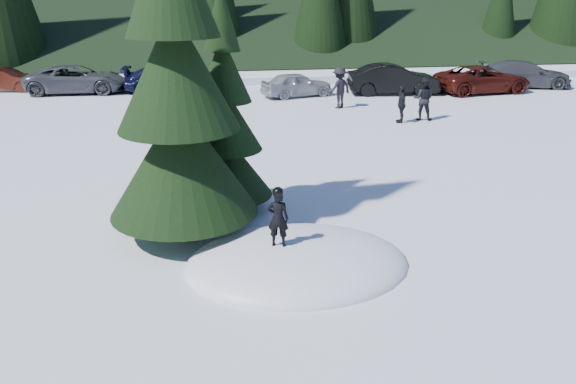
{
  "coord_description": "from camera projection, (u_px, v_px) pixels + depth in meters",
  "views": [
    {
      "loc": [
        -1.7,
        -9.88,
        5.18
      ],
      "look_at": [
        0.0,
        1.23,
        1.1
      ],
      "focal_mm": 35.0,
      "sensor_mm": 36.0,
      "label": 1
    }
  ],
  "objects": [
    {
      "name": "adult_0",
      "position": [
        423.0,
        99.0,
        23.24
      ],
      "size": [
        1.05,
        0.96,
        1.76
      ],
      "primitive_type": "imported",
      "rotation": [
        0.0,
        0.0,
        2.72
      ],
      "color": "black",
      "rests_on": "ground"
    },
    {
      "name": "adult_1",
      "position": [
        401.0,
        104.0,
        22.81
      ],
      "size": [
        0.53,
        0.94,
        1.5
      ],
      "primitive_type": "imported",
      "rotation": [
        0.0,
        0.0,
        4.52
      ],
      "color": "black",
      "rests_on": "ground"
    },
    {
      "name": "adult_2",
      "position": [
        340.0,
        88.0,
        25.56
      ],
      "size": [
        1.38,
        1.17,
        1.86
      ],
      "primitive_type": "imported",
      "rotation": [
        0.0,
        0.0,
        3.63
      ],
      "color": "black",
      "rests_on": "ground"
    },
    {
      "name": "car_3",
      "position": [
        170.0,
        79.0,
        29.55
      ],
      "size": [
        4.88,
        2.18,
        1.39
      ],
      "primitive_type": "imported",
      "rotation": [
        0.0,
        0.0,
        1.52
      ],
      "color": "black",
      "rests_on": "ground"
    },
    {
      "name": "car_2",
      "position": [
        77.0,
        79.0,
        29.36
      ],
      "size": [
        5.23,
        2.52,
        1.44
      ],
      "primitive_type": "imported",
      "rotation": [
        0.0,
        0.0,
        1.54
      ],
      "color": "#4A4D51",
      "rests_on": "ground"
    },
    {
      "name": "child_skier",
      "position": [
        278.0,
        218.0,
        10.73
      ],
      "size": [
        0.47,
        0.37,
        1.12
      ],
      "primitive_type": "imported",
      "rotation": [
        0.0,
        0.0,
        2.86
      ],
      "color": "black",
      "rests_on": "snow_mound"
    },
    {
      "name": "car_6",
      "position": [
        482.0,
        79.0,
        29.47
      ],
      "size": [
        5.31,
        2.98,
        1.4
      ],
      "primitive_type": "imported",
      "rotation": [
        0.0,
        0.0,
        1.71
      ],
      "color": "#3F110B",
      "rests_on": "ground"
    },
    {
      "name": "snow_mound",
      "position": [
        297.0,
        264.0,
        11.19
      ],
      "size": [
        4.48,
        3.52,
        0.96
      ],
      "primitive_type": "ellipsoid",
      "color": "white",
      "rests_on": "ground"
    },
    {
      "name": "spruce_short",
      "position": [
        225.0,
        127.0,
        13.27
      ],
      "size": [
        2.2,
        2.2,
        5.37
      ],
      "color": "#311E10",
      "rests_on": "ground"
    },
    {
      "name": "car_4",
      "position": [
        297.0,
        84.0,
        28.39
      ],
      "size": [
        3.88,
        2.41,
        1.23
      ],
      "primitive_type": "imported",
      "rotation": [
        0.0,
        0.0,
        1.86
      ],
      "color": "#92969A",
      "rests_on": "ground"
    },
    {
      "name": "car_1",
      "position": [
        5.0,
        80.0,
        29.95
      ],
      "size": [
        3.83,
        1.78,
        1.22
      ],
      "primitive_type": "imported",
      "rotation": [
        0.0,
        0.0,
        1.43
      ],
      "color": "#3F140B",
      "rests_on": "ground"
    },
    {
      "name": "spruce_tall",
      "position": [
        177.0,
        86.0,
        11.42
      ],
      "size": [
        3.2,
        3.2,
        8.6
      ],
      "color": "#311E10",
      "rests_on": "ground"
    },
    {
      "name": "car_5",
      "position": [
        393.0,
        79.0,
        28.99
      ],
      "size": [
        4.83,
        2.15,
        1.54
      ],
      "primitive_type": "imported",
      "rotation": [
        0.0,
        0.0,
        1.46
      ],
      "color": "black",
      "rests_on": "ground"
    },
    {
      "name": "ground",
      "position": [
        297.0,
        264.0,
        11.19
      ],
      "size": [
        200.0,
        200.0,
        0.0
      ],
      "primitive_type": "plane",
      "color": "white",
      "rests_on": "ground"
    },
    {
      "name": "car_7",
      "position": [
        524.0,
        74.0,
        31.09
      ],
      "size": [
        5.32,
        3.15,
        1.45
      ],
      "primitive_type": "imported",
      "rotation": [
        0.0,
        0.0,
        1.33
      ],
      "color": "#414548",
      "rests_on": "ground"
    }
  ]
}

